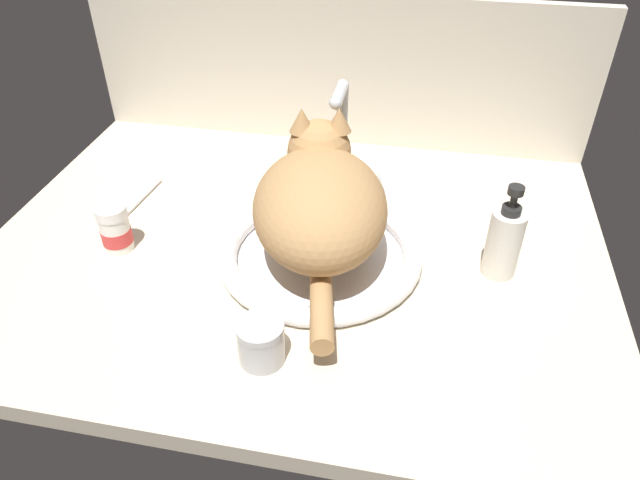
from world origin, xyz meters
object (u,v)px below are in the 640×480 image
object	(u,v)px
metal_jar	(261,342)
pill_bottle	(115,229)
faucet	(341,156)
soap_pump_bottle	(504,241)
sink_basin	(320,253)
toothbrush	(134,204)
cat	(320,198)

from	to	relation	value
metal_jar	pill_bottle	bearing A→B (deg)	147.89
faucet	metal_jar	size ratio (longest dim) A/B	3.57
faucet	soap_pump_bottle	bearing A→B (deg)	-30.53
sink_basin	metal_jar	world-z (taller)	metal_jar
pill_bottle	soap_pump_bottle	distance (cm)	61.68
soap_pump_bottle	metal_jar	bearing A→B (deg)	-142.17
faucet	toothbrush	xyz separation A→B (cm)	(-36.22, -10.60, -8.10)
faucet	toothbrush	size ratio (longest dim) A/B	1.30
metal_jar	toothbrush	bearing A→B (deg)	137.01
metal_jar	sink_basin	bearing A→B (deg)	80.96
metal_jar	soap_pump_bottle	distance (cm)	40.10
cat	metal_jar	size ratio (longest dim) A/B	6.32
soap_pump_bottle	toothbrush	bearing A→B (deg)	174.70
metal_jar	toothbrush	distance (cm)	44.79
cat	metal_jar	distance (cm)	25.28
pill_bottle	metal_jar	world-z (taller)	pill_bottle
faucet	cat	bearing A→B (deg)	-91.29
sink_basin	pill_bottle	world-z (taller)	pill_bottle
cat	soap_pump_bottle	size ratio (longest dim) A/B	2.54
toothbrush	faucet	bearing A→B (deg)	16.31
faucet	soap_pump_bottle	distance (cm)	32.70
metal_jar	toothbrush	world-z (taller)	metal_jar
soap_pump_bottle	toothbrush	world-z (taller)	soap_pump_bottle
sink_basin	metal_jar	bearing A→B (deg)	-99.04
metal_jar	soap_pump_bottle	world-z (taller)	soap_pump_bottle
pill_bottle	toothbrush	distance (cm)	12.57
pill_bottle	soap_pump_bottle	xyz separation A→B (cm)	(61.36, 5.84, 2.23)
faucet	pill_bottle	size ratio (longest dim) A/B	2.77
faucet	cat	distance (cm)	17.27
sink_basin	cat	bearing A→B (deg)	101.81
cat	toothbrush	bearing A→B (deg)	169.63
faucet	pill_bottle	distance (cm)	40.43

